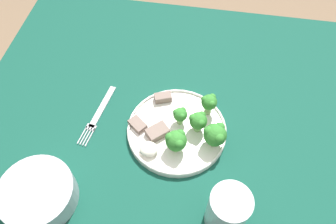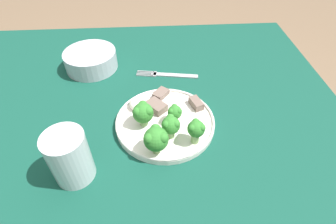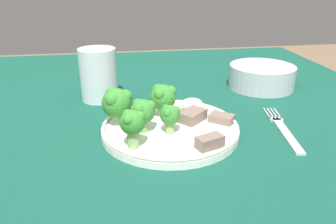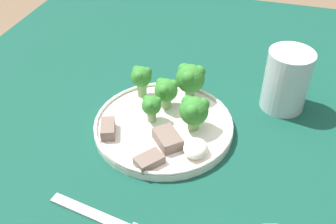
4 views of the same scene
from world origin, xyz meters
TOP-DOWN VIEW (x-y plane):
  - table at (0.00, 0.00)m, footprint 1.11×1.10m
  - dinner_plate at (0.03, -0.08)m, footprint 0.23×0.23m
  - fork at (0.23, -0.10)m, footprint 0.05×0.18m
  - cream_bowl at (0.29, 0.12)m, footprint 0.15×0.15m
  - drinking_glass at (-0.09, 0.10)m, footprint 0.08×0.08m
  - broccoli_floret_near_rim_left at (0.03, -0.03)m, footprint 0.05×0.05m
  - broccoli_floret_center_left at (-0.03, -0.15)m, footprint 0.04×0.04m
  - broccoli_floret_back_left at (0.03, -0.11)m, footprint 0.03×0.03m
  - broccoli_floret_front_left at (-0.05, -0.06)m, footprint 0.05×0.05m
  - broccoli_floret_center_back at (-0.01, -0.09)m, footprint 0.04×0.04m
  - meat_slice_front_slice at (0.08, -0.06)m, footprint 0.06×0.06m
  - meat_slice_middle_slice at (0.13, -0.08)m, footprint 0.05×0.05m
  - meat_slice_rear_slice at (0.08, -0.16)m, footprint 0.05×0.04m
  - sauce_dollop at (0.09, -0.02)m, footprint 0.04×0.04m

SIDE VIEW (x-z plane):
  - table at x=0.00m, z-range 0.28..1.04m
  - fork at x=0.23m, z-range 0.76..0.77m
  - dinner_plate at x=0.03m, z-range 0.76..0.78m
  - meat_slice_middle_slice at x=0.13m, z-range 0.78..0.79m
  - meat_slice_rear_slice at x=0.08m, z-range 0.78..0.79m
  - meat_slice_front_slice at x=0.08m, z-range 0.78..0.79m
  - sauce_dollop at x=0.09m, z-range 0.78..0.80m
  - cream_bowl at x=0.29m, z-range 0.76..0.82m
  - broccoli_floret_back_left at x=0.03m, z-range 0.78..0.83m
  - broccoli_floret_center_back at x=-0.01m, z-range 0.78..0.84m
  - broccoli_floret_near_rim_left at x=0.03m, z-range 0.78..0.84m
  - drinking_glass at x=-0.09m, z-range 0.76..0.87m
  - broccoli_floret_center_left at x=-0.03m, z-range 0.79..0.85m
  - broccoli_floret_front_left at x=-0.05m, z-range 0.78..0.85m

